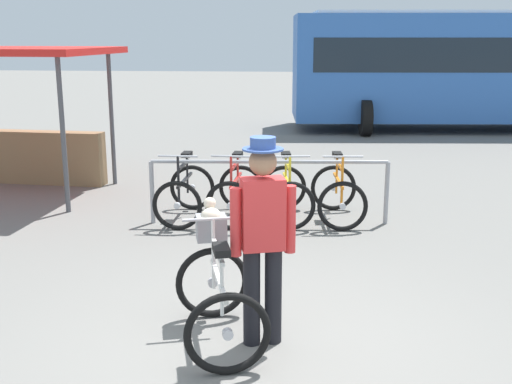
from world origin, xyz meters
The scene contains 10 objects.
ground_plane centered at (0.00, 0.00, 0.00)m, with size 80.00×80.00×0.00m, color slate.
bike_rack_rail centered at (-0.22, 3.64, 0.66)m, with size 3.20×0.29×0.88m.
racked_bike_black centered at (-1.39, 3.74, 0.37)m, with size 0.67×1.09×0.97m.
racked_bike_red centered at (-0.69, 3.79, 0.37)m, with size 0.70×1.11×0.97m.
racked_bike_yellow centered at (0.01, 3.84, 0.37)m, with size 0.80×1.17×0.97m.
racked_bike_orange centered at (0.71, 3.89, 0.37)m, with size 0.75×1.17×0.98m.
featured_bicycle centered at (-0.42, 0.28, 0.49)m, with size 0.92×1.25×1.09m.
person_with_featured_bike centered at (-0.04, 0.21, 0.95)m, with size 0.51×0.32×1.72m.
bus_distant centered at (4.83, 12.99, 1.74)m, with size 10.15×3.88×3.08m.
market_stall centered at (-4.35, 5.29, 1.39)m, with size 3.26×2.52×2.30m.
Camera 1 is at (0.33, -4.61, 2.49)m, focal length 44.58 mm.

